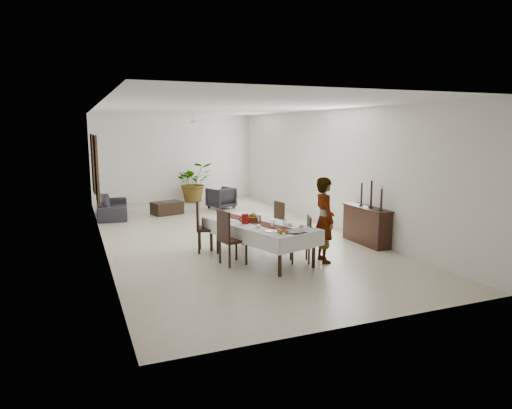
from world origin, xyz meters
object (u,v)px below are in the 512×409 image
sofa (113,206)px  woman (324,220)px  red_pitcher (245,219)px  sideboard_body (366,226)px  dining_table_top (259,225)px

sofa → woman: bearing=-145.9°
red_pitcher → sideboard_body: (3.12, 0.17, -0.44)m
red_pitcher → sofa: (-2.14, 5.93, -0.55)m
dining_table_top → woman: bearing=-46.7°
woman → sofa: size_ratio=0.81×
dining_table_top → sofa: (-2.43, 6.00, -0.41)m
dining_table_top → red_pitcher: size_ratio=12.00×
red_pitcher → sofa: 6.33m
red_pitcher → woman: size_ratio=0.12×
sideboard_body → sofa: (-5.26, 5.76, -0.11)m
sideboard_body → sofa: bearing=132.4°
sideboard_body → woman: bearing=-151.7°
red_pitcher → woman: woman is taller
woman → sofa: woman is taller
dining_table_top → sideboard_body: 2.86m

